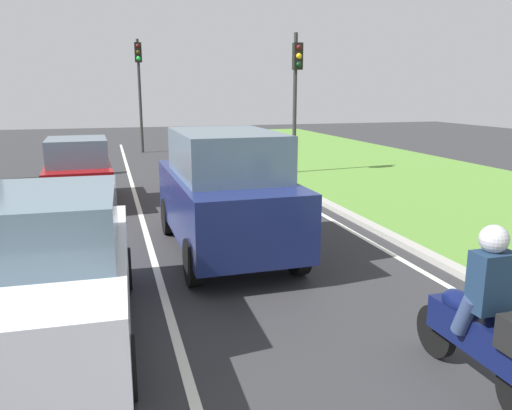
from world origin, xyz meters
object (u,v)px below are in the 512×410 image
motorcycle (487,340)px  traffic_light_far_median (139,76)px  car_suv_ahead (225,191)px  traffic_light_near_right (296,82)px  car_hatchback_far (79,172)px  rider_person (490,280)px  car_sedan_left_lane (51,269)px

motorcycle → traffic_light_far_median: size_ratio=0.35×
car_suv_ahead → traffic_light_near_right: bearing=60.7°
traffic_light_near_right → traffic_light_far_median: size_ratio=0.92×
traffic_light_near_right → car_hatchback_far: bearing=-157.4°
car_suv_ahead → rider_person: size_ratio=3.88×
car_suv_ahead → traffic_light_far_median: bearing=90.9°
car_suv_ahead → traffic_light_near_right: 9.52m
car_hatchback_far → car_suv_ahead: bearing=-63.2°
motorcycle → rider_person: (-0.00, 0.05, 0.62)m
traffic_light_far_median → car_sedan_left_lane: bearing=-97.0°
car_sedan_left_lane → rider_person: (4.22, -2.32, 0.27)m
car_suv_ahead → motorcycle: size_ratio=2.38×
car_hatchback_far → motorcycle: (4.27, -10.28, -0.31)m
car_hatchback_far → traffic_light_near_right: (7.27, 3.03, 2.41)m
car_hatchback_far → traffic_light_far_median: size_ratio=0.70×
rider_person → traffic_light_near_right: 13.75m
car_suv_ahead → motorcycle: 5.40m
car_sedan_left_lane → motorcycle: 4.85m
car_sedan_left_lane → motorcycle: bearing=-27.5°
traffic_light_near_right → traffic_light_far_median: (-4.87, 8.25, 0.36)m
car_sedan_left_lane → rider_person: size_ratio=3.74×
motorcycle → traffic_light_far_median: bearing=94.5°
car_suv_ahead → car_hatchback_far: car_suv_ahead is taller
car_suv_ahead → traffic_light_far_median: size_ratio=0.84×
car_sedan_left_lane → traffic_light_far_median: (2.35, 19.19, 2.73)m
car_suv_ahead → rider_person: bearing=-74.6°
motorcycle → traffic_light_near_right: bearing=76.8°
car_sedan_left_lane → rider_person: 4.82m
motorcycle → rider_person: bearing=90.5°
car_sedan_left_lane → traffic_light_near_right: 13.32m
car_sedan_left_lane → car_suv_ahead: bearing=47.3°
car_sedan_left_lane → car_hatchback_far: (-0.06, 7.91, -0.04)m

